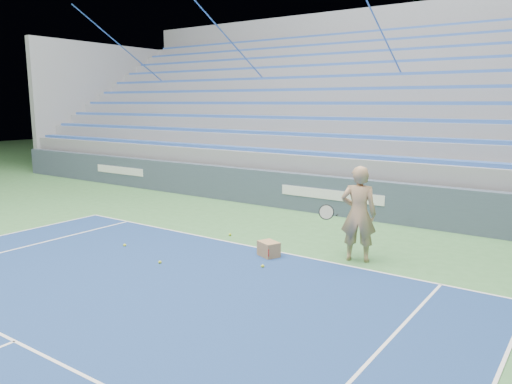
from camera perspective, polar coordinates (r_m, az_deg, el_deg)
sponsor_barrier at (r=14.42m, az=8.78°, el=-0.42°), size 30.00×0.32×1.10m
bleachers at (r=19.49m, az=16.47°, el=7.38°), size 31.00×9.15×7.30m
tennis_player at (r=10.22m, az=11.62°, el=-2.46°), size 1.02×0.95×1.95m
ball_box at (r=10.48m, az=1.45°, el=-6.55°), size 0.52×0.47×0.32m
tennis_ball_0 at (r=10.23m, az=-10.92°, el=-7.90°), size 0.07×0.07×0.07m
tennis_ball_1 at (r=11.59m, az=-14.77°, el=-5.90°), size 0.07×0.07×0.07m
tennis_ball_2 at (r=9.82m, az=0.77°, el=-8.48°), size 0.07×0.07×0.07m
tennis_ball_3 at (r=12.10m, az=-2.99°, el=-4.88°), size 0.07×0.07×0.07m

